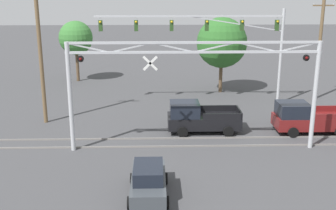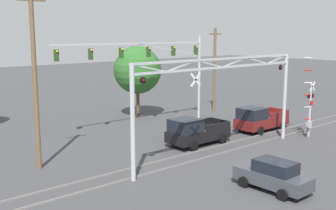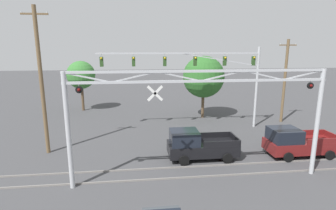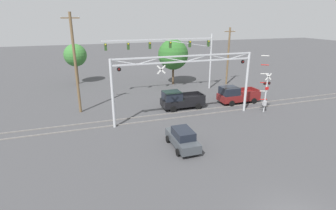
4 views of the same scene
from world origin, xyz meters
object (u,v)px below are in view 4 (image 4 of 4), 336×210
Objects in this scene: pickup_truck_lead at (180,100)px; pickup_truck_following at (236,95)px; crossing_gantry at (185,76)px; sedan_waiting at (183,138)px; utility_pole_right at (228,56)px; traffic_signal_span at (181,50)px; crossing_signal_mast at (265,93)px; background_tree_beyond_span at (75,55)px; utility_pole_left at (75,63)px; background_tree_far_left_verge at (173,55)px.

pickup_truck_following is (7.33, -0.31, 0.00)m from pickup_truck_lead.
sedan_waiting is at bearing -113.55° from crossing_gantry.
sedan_waiting is at bearing -129.51° from utility_pole_right.
crossing_gantry is at bearing -108.77° from traffic_signal_span.
crossing_signal_mast reaches higher than pickup_truck_following.
sedan_waiting is 0.65× the size of background_tree_beyond_span.
sedan_waiting is at bearing -72.97° from background_tree_beyond_span.
crossing_signal_mast is (9.01, -1.18, -2.26)m from crossing_gantry.
utility_pole_left is (-19.33, 6.69, 3.18)m from crossing_signal_mast.
crossing_gantry is 14.74m from background_tree_far_left_verge.
utility_pole_left reaches higher than sedan_waiting.
traffic_signal_span is 4.32m from background_tree_far_left_verge.
crossing_gantry is 10.73m from traffic_signal_span.
traffic_signal_span is 16.73m from background_tree_beyond_span.
utility_pole_right is at bearing 9.79° from traffic_signal_span.
traffic_signal_span is 2.46× the size of background_tree_beyond_span.
pickup_truck_following is 0.81× the size of background_tree_beyond_span.
background_tree_beyond_span is at bearing 133.29° from crossing_signal_mast.
utility_pole_left is at bearing 171.65° from pickup_truck_following.
background_tree_beyond_span is at bearing 137.96° from pickup_truck_following.
pickup_truck_following is 0.47× the size of utility_pole_left.
pickup_truck_lead is 0.98× the size of pickup_truck_following.
utility_pole_left is at bearing -164.78° from utility_pole_right.
background_tree_far_left_verge is at bearing -20.04° from background_tree_beyond_span.
crossing_signal_mast is 1.58× the size of sedan_waiting.
pickup_truck_following is (8.02, 2.82, -3.55)m from crossing_gantry.
background_tree_beyond_span is at bearing 145.98° from traffic_signal_span.
crossing_gantry is 1.71× the size of utility_pole_right.
background_tree_beyond_span is at bearing 118.15° from crossing_gantry.
pickup_truck_following is at bearing -2.46° from pickup_truck_lead.
traffic_signal_span reaches higher than sedan_waiting.
traffic_signal_span reaches higher than pickup_truck_following.
utility_pole_left is at bearing 151.91° from crossing_gantry.
background_tree_far_left_verge is at bearing 31.63° from utility_pole_left.
pickup_truck_lead is 14.40m from utility_pole_right.
utility_pole_right is (3.83, 8.73, 3.48)m from pickup_truck_following.
crossing_gantry reaches higher than sedan_waiting.
sedan_waiting is at bearing -109.91° from pickup_truck_lead.
traffic_signal_span reaches higher than pickup_truck_lead.
traffic_signal_span is at bearing -170.21° from utility_pole_right.
background_tree_beyond_span is (-7.78, 25.41, 3.68)m from sedan_waiting.
traffic_signal_span is 8.65m from utility_pole_right.
background_tree_far_left_verge is (6.45, 20.22, 3.83)m from sedan_waiting.
pickup_truck_following is at bearing 103.90° from crossing_signal_mast.
traffic_signal_span is (-5.58, 11.27, 3.52)m from crossing_signal_mast.
background_tree_far_left_verge reaches higher than crossing_gantry.
utility_pole_right is 1.25× the size of background_tree_far_left_verge.
traffic_signal_span is at bearing 116.34° from crossing_signal_mast.
background_tree_beyond_span is at bearing 90.29° from utility_pole_left.
crossing_signal_mast reaches higher than sedan_waiting.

